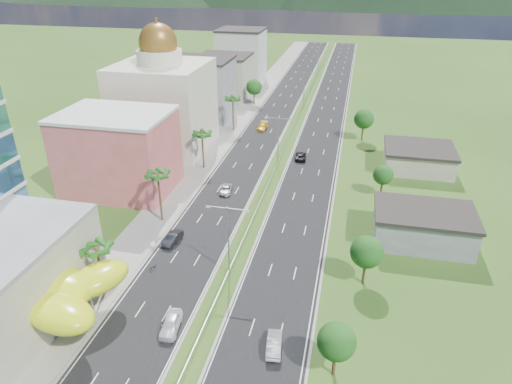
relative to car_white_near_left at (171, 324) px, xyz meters
The scene contains 34 objects.
ground 4.77m from the car_white_near_left, 32.20° to the left, with size 500.00×500.00×0.00m, color #2D5119.
road_left 92.57m from the car_white_near_left, 92.19° to the left, with size 11.00×260.00×0.04m, color black.
road_right 93.21m from the car_white_near_left, 82.93° to the left, with size 11.00×260.00×0.04m, color black.
sidewalk_left 93.41m from the car_white_near_left, 98.02° to the left, with size 7.00×260.00×0.12m, color gray.
median_guardrail 74.59m from the car_white_near_left, 86.95° to the left, with size 0.10×216.06×0.76m.
streetlight_median_b 14.36m from the car_white_near_left, 72.40° to the left, with size 6.04×0.25×11.00m.
streetlight_median_c 52.97m from the car_white_near_left, 85.68° to the left, with size 6.04×0.25×11.00m.
streetlight_median_d 97.75m from the car_white_near_left, 87.67° to the left, with size 6.04×0.25×11.00m.
streetlight_median_e 142.67m from the car_white_near_left, 88.41° to the left, with size 6.04×0.25×11.00m.
lime_canopy 16.61m from the car_white_near_left, behind, with size 18.00×15.00×7.40m.
pink_shophouse 42.56m from the car_white_near_left, 124.87° to the left, with size 20.00×15.00×15.00m, color #C75651.
domed_building 63.19m from the car_white_near_left, 112.69° to the left, with size 20.00×20.00×28.70m.
midrise_grey 85.95m from the car_white_near_left, 105.60° to the left, with size 16.00×15.00×16.00m, color gray.
midrise_beige 107.15m from the car_white_near_left, 102.43° to the left, with size 16.00×15.00×13.00m, color #A7A089.
midrise_white 129.81m from the car_white_near_left, 100.24° to the left, with size 16.00×15.00×18.00m, color silver.
shed_near 42.19m from the car_white_near_left, 40.70° to the left, with size 15.00×10.00×5.00m, color gray.
shed_far 66.79m from the car_white_near_left, 59.43° to the left, with size 14.00×12.00×4.40m, color #A7A089.
palm_tree_b 13.83m from the car_white_near_left, 158.70° to the left, with size 3.60×3.60×8.10m.
palm_tree_c 28.12m from the car_white_near_left, 115.21° to the left, with size 3.60×3.60×9.60m.
palm_tree_d 49.33m from the car_white_near_left, 103.65° to the left, with size 3.60×3.60×8.60m.
palm_tree_e 73.78m from the car_white_near_left, 99.04° to the left, with size 3.60×3.60×9.40m.
leafy_tree_lfar 98.29m from the car_white_near_left, 96.75° to the left, with size 4.90×4.90×8.05m.
leafy_tree_ra 20.49m from the car_white_near_left, ahead, with size 4.20×4.20×6.90m.
leafy_tree_rb 27.49m from the car_white_near_left, 32.26° to the left, with size 4.55×4.55×7.47m.
leafy_tree_rc 49.92m from the car_white_near_left, 58.58° to the left, with size 3.85×3.85×6.33m.
leafy_tree_rd 75.90m from the car_white_near_left, 73.14° to the left, with size 4.90×4.90×8.05m.
mountain_ridge 457.00m from the car_white_near_left, 81.95° to the left, with size 860.00×140.00×90.00m, color black, non-canonical shape.
car_white_near_left is the anchor object (origin of this frame).
car_dark_left 19.58m from the car_white_near_left, 111.21° to the left, with size 1.64×4.69×1.55m, color black.
car_silver_mid_left 37.34m from the car_white_near_left, 95.46° to the left, with size 2.14×4.63×1.29m, color #B6B9BF.
car_yellow_far_left 75.22m from the car_white_near_left, 93.22° to the left, with size 2.22×5.46×1.58m, color gold.
car_silver_right 12.96m from the car_white_near_left, ahead, with size 1.68×4.82×1.59m, color #B6B7BE.
car_dark_far_right 57.75m from the car_white_near_left, 81.54° to the left, with size 2.38×5.15×1.43m, color black.
motorcycle 12.96m from the car_white_near_left, 123.72° to the left, with size 0.53×1.75×1.12m, color black.
Camera 1 is at (15.41, -41.62, 40.76)m, focal length 32.00 mm.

